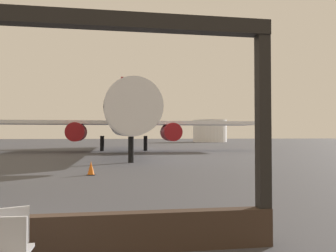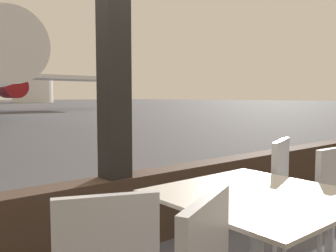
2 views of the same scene
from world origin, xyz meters
name	(u,v)px [view 1 (image 1 of 2)]	position (x,y,z in m)	size (l,w,h in m)	color
ground_plane	(99,148)	(0.00, 40.00, 0.00)	(220.00, 220.00, 0.00)	#424247
cafe_chair_aisle_right	(11,242)	(0.86, -1.06, 0.56)	(0.49, 0.49, 0.93)	#B2B2B7
airplane	(125,120)	(3.06, 30.09, 3.36)	(28.75, 34.34, 10.08)	silver
traffic_cone	(91,168)	(0.99, 10.11, 0.29)	(0.36, 0.36, 0.62)	orange
fuel_storage_tank	(210,131)	(25.94, 77.52, 2.79)	(8.53, 8.53, 5.57)	white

